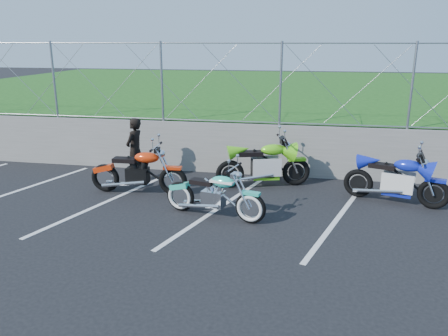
% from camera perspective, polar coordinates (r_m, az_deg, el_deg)
% --- Properties ---
extents(ground, '(90.00, 90.00, 0.00)m').
position_cam_1_polar(ground, '(8.13, -1.85, -7.65)').
color(ground, black).
rests_on(ground, ground).
extents(retaining_wall, '(30.00, 0.22, 1.30)m').
position_cam_1_polar(retaining_wall, '(11.19, 1.99, 2.57)').
color(retaining_wall, slate).
rests_on(retaining_wall, ground).
extents(grass_field, '(30.00, 20.00, 1.30)m').
position_cam_1_polar(grass_field, '(20.99, 6.19, 8.91)').
color(grass_field, '#194C14').
rests_on(grass_field, ground).
extents(chain_link_fence, '(28.00, 0.03, 2.00)m').
position_cam_1_polar(chain_link_fence, '(10.92, 2.07, 11.01)').
color(chain_link_fence, gray).
rests_on(chain_link_fence, retaining_wall).
extents(parking_lines, '(18.29, 4.31, 0.01)m').
position_cam_1_polar(parking_lines, '(8.90, 7.17, -5.60)').
color(parking_lines, silver).
rests_on(parking_lines, ground).
extents(cruiser_turquoise, '(2.07, 0.73, 1.05)m').
position_cam_1_polar(cruiser_turquoise, '(8.41, -1.12, -3.73)').
color(cruiser_turquoise, black).
rests_on(cruiser_turquoise, ground).
extents(naked_orange, '(2.22, 0.75, 1.11)m').
position_cam_1_polar(naked_orange, '(9.87, -10.95, -0.66)').
color(naked_orange, black).
rests_on(naked_orange, ground).
extents(sportbike_green, '(2.17, 0.89, 1.16)m').
position_cam_1_polar(sportbike_green, '(10.20, 5.35, 0.27)').
color(sportbike_green, black).
rests_on(sportbike_green, ground).
extents(sportbike_blue, '(2.06, 0.87, 1.10)m').
position_cam_1_polar(sportbike_blue, '(9.81, 21.64, -1.64)').
color(sportbike_blue, black).
rests_on(sportbike_blue, ground).
extents(person_standing, '(0.47, 0.62, 1.54)m').
position_cam_1_polar(person_standing, '(10.75, -11.57, 2.35)').
color(person_standing, black).
rests_on(person_standing, ground).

